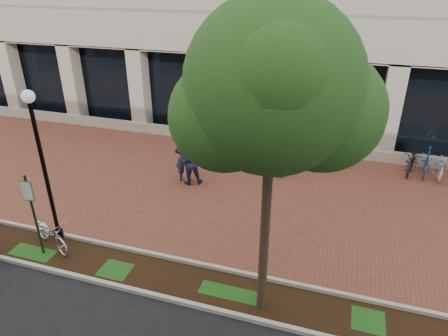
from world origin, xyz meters
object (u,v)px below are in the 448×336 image
(pedestrian_right, at_px, (281,158))
(bike_rack_cluster, at_px, (448,165))
(parking_sign, at_px, (32,206))
(street_tree, at_px, (275,97))
(pedestrian_mid, at_px, (190,161))
(pedestrian_left, at_px, (184,158))
(bollard, at_px, (351,159))
(locked_bicycle, at_px, (51,233))
(lamppost, at_px, (43,161))

(pedestrian_right, relative_size, bike_rack_cluster, 0.45)
(parking_sign, height_order, street_tree, street_tree)
(pedestrian_mid, distance_m, bike_rack_cluster, 10.45)
(street_tree, xyz_separation_m, pedestrian_left, (-4.48, 5.64, -4.44))
(pedestrian_mid, xyz_separation_m, bike_rack_cluster, (9.78, 3.67, -0.43))
(street_tree, xyz_separation_m, pedestrian_right, (-0.90, 7.17, -4.60))
(pedestrian_mid, bearing_deg, street_tree, 100.04)
(bollard, bearing_deg, parking_sign, -134.88)
(pedestrian_right, bearing_deg, pedestrian_mid, 17.65)
(parking_sign, height_order, pedestrian_right, parking_sign)
(parking_sign, bearing_deg, pedestrian_left, 59.61)
(pedestrian_right, distance_m, bike_rack_cluster, 6.81)
(locked_bicycle, height_order, bollard, bollard)
(parking_sign, xyz_separation_m, street_tree, (6.72, -0.04, 3.76))
(pedestrian_right, bearing_deg, locked_bicycle, 40.05)
(parking_sign, distance_m, street_tree, 7.70)
(lamppost, relative_size, pedestrian_left, 2.45)
(street_tree, distance_m, pedestrian_left, 8.46)
(pedestrian_left, height_order, pedestrian_mid, pedestrian_left)
(locked_bicycle, height_order, pedestrian_mid, pedestrian_mid)
(street_tree, bearing_deg, pedestrian_left, 128.45)
(lamppost, relative_size, locked_bicycle, 2.52)
(parking_sign, xyz_separation_m, pedestrian_right, (5.82, 7.13, -0.84))
(parking_sign, relative_size, bollard, 2.59)
(street_tree, xyz_separation_m, bollard, (1.84, 8.64, -4.90))
(bollard, bearing_deg, locked_bicycle, -135.91)
(lamppost, bearing_deg, parking_sign, -87.31)
(locked_bicycle, xyz_separation_m, pedestrian_right, (5.76, 6.76, 0.32))
(bike_rack_cluster, bearing_deg, locked_bicycle, -136.64)
(locked_bicycle, xyz_separation_m, pedestrian_left, (2.18, 5.22, 0.48))
(parking_sign, relative_size, pedestrian_mid, 1.37)
(locked_bicycle, bearing_deg, pedestrian_left, 1.07)
(pedestrian_left, xyz_separation_m, pedestrian_mid, (0.30, -0.14, -0.02))
(parking_sign, distance_m, pedestrian_right, 9.25)
(parking_sign, xyz_separation_m, locked_bicycle, (0.07, 0.37, -1.16))
(pedestrian_left, bearing_deg, bollard, -173.14)
(street_tree, height_order, pedestrian_mid, street_tree)
(pedestrian_left, bearing_deg, parking_sign, 49.51)
(lamppost, xyz_separation_m, pedestrian_mid, (2.59, 4.66, -1.73))
(lamppost, distance_m, street_tree, 7.34)
(pedestrian_right, bearing_deg, street_tree, 87.61)
(parking_sign, bearing_deg, bike_rack_cluster, 28.01)
(lamppost, xyz_separation_m, pedestrian_right, (5.86, 6.34, -1.87))
(street_tree, distance_m, locked_bicycle, 8.28)
(parking_sign, relative_size, bike_rack_cluster, 0.73)
(lamppost, height_order, bike_rack_cluster, lamppost)
(parking_sign, relative_size, lamppost, 0.55)
(lamppost, height_order, bollard, lamppost)
(parking_sign, height_order, pedestrian_mid, parking_sign)
(pedestrian_left, distance_m, pedestrian_right, 3.90)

